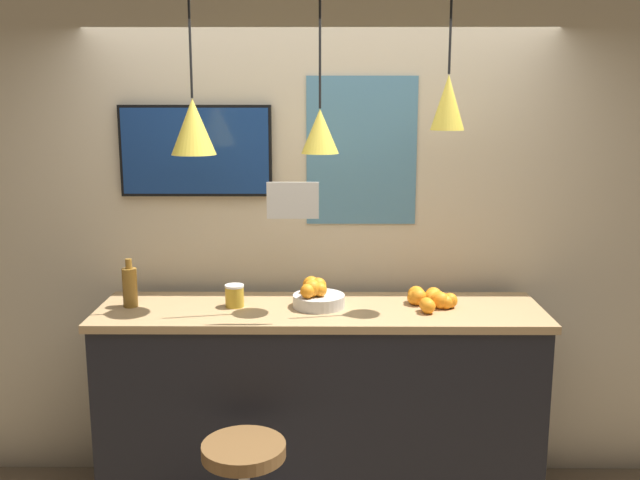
{
  "coord_description": "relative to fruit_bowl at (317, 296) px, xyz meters",
  "views": [
    {
      "loc": [
        0.02,
        -2.79,
        2.14
      ],
      "look_at": [
        0.0,
        0.67,
        1.45
      ],
      "focal_mm": 40.0,
      "sensor_mm": 36.0,
      "label": 1
    }
  ],
  "objects": [
    {
      "name": "back_wall",
      "position": [
        0.02,
        0.4,
        0.3
      ],
      "size": [
        8.0,
        0.06,
        2.9
      ],
      "color": "beige",
      "rests_on": "ground_plane"
    },
    {
      "name": "service_counter",
      "position": [
        0.02,
        -0.01,
        -0.6
      ],
      "size": [
        2.25,
        0.6,
        1.1
      ],
      "color": "black",
      "rests_on": "ground_plane"
    },
    {
      "name": "pendant_lamp_left",
      "position": [
        -0.59,
        -0.04,
        0.85
      ],
      "size": [
        0.22,
        0.22,
        0.93
      ],
      "color": "black"
    },
    {
      "name": "spread_jar",
      "position": [
        -0.42,
        0.0,
        -0.0
      ],
      "size": [
        0.1,
        0.1,
        0.11
      ],
      "color": "gold",
      "rests_on": "service_counter"
    },
    {
      "name": "juice_bottle",
      "position": [
        -0.95,
        0.0,
        0.05
      ],
      "size": [
        0.07,
        0.07,
        0.25
      ],
      "color": "olive",
      "rests_on": "service_counter"
    },
    {
      "name": "wall_poster",
      "position": [
        0.24,
        0.36,
        0.7
      ],
      "size": [
        0.59,
        0.01,
        0.79
      ],
      "color": "teal"
    },
    {
      "name": "fruit_bowl",
      "position": [
        0.0,
        0.0,
        0.0
      ],
      "size": [
        0.26,
        0.26,
        0.15
      ],
      "color": "beige",
      "rests_on": "service_counter"
    },
    {
      "name": "pendant_lamp_right",
      "position": [
        0.62,
        -0.04,
        0.97
      ],
      "size": [
        0.16,
        0.16,
        0.81
      ],
      "color": "black"
    },
    {
      "name": "mounted_tv",
      "position": [
        -0.65,
        0.34,
        0.7
      ],
      "size": [
        0.81,
        0.04,
        0.49
      ],
      "color": "black"
    },
    {
      "name": "orange_pile",
      "position": [
        0.58,
        0.02,
        -0.02
      ],
      "size": [
        0.25,
        0.27,
        0.09
      ],
      "color": "orange",
      "rests_on": "service_counter"
    },
    {
      "name": "pendant_lamp_middle",
      "position": [
        0.02,
        -0.04,
        0.83
      ],
      "size": [
        0.18,
        0.18,
        0.93
      ],
      "color": "black"
    },
    {
      "name": "hanging_menu_board",
      "position": [
        -0.11,
        -0.23,
        0.52
      ],
      "size": [
        0.24,
        0.01,
        0.17
      ],
      "color": "white"
    }
  ]
}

